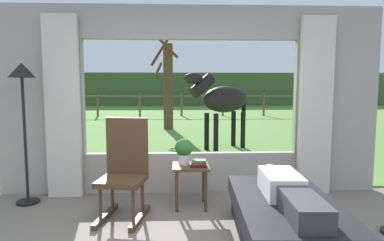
# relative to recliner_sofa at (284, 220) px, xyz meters

# --- Properties ---
(back_wall_with_window) EXTENTS (5.20, 0.12, 2.55)m
(back_wall_with_window) POSITION_rel_recliner_sofa_xyz_m (-0.83, 1.61, 1.03)
(back_wall_with_window) COLOR #9E998E
(back_wall_with_window) RESTS_ON ground_plane
(curtain_panel_left) EXTENTS (0.44, 0.10, 2.40)m
(curtain_panel_left) POSITION_rel_recliner_sofa_xyz_m (-2.52, 1.47, 0.98)
(curtain_panel_left) COLOR beige
(curtain_panel_left) RESTS_ON ground_plane
(curtain_panel_right) EXTENTS (0.44, 0.10, 2.40)m
(curtain_panel_right) POSITION_rel_recliner_sofa_xyz_m (0.86, 1.47, 0.98)
(curtain_panel_right) COLOR beige
(curtain_panel_right) RESTS_ON ground_plane
(outdoor_pasture_lawn) EXTENTS (36.00, 21.68, 0.02)m
(outdoor_pasture_lawn) POSITION_rel_recliner_sofa_xyz_m (-0.83, 12.51, -0.21)
(outdoor_pasture_lawn) COLOR #568438
(outdoor_pasture_lawn) RESTS_ON ground_plane
(distant_hill_ridge) EXTENTS (36.00, 2.00, 2.40)m
(distant_hill_ridge) POSITION_rel_recliner_sofa_xyz_m (-0.83, 22.35, 0.98)
(distant_hill_ridge) COLOR #3D582E
(distant_hill_ridge) RESTS_ON ground_plane
(recliner_sofa) EXTENTS (0.98, 1.74, 0.42)m
(recliner_sofa) POSITION_rel_recliner_sofa_xyz_m (0.00, 0.00, 0.00)
(recliner_sofa) COLOR black
(recliner_sofa) RESTS_ON ground_plane
(reclining_person) EXTENTS (0.37, 1.44, 0.22)m
(reclining_person) POSITION_rel_recliner_sofa_xyz_m (0.00, -0.05, 0.30)
(reclining_person) COLOR silver
(reclining_person) RESTS_ON recliner_sofa
(rocking_chair) EXTENTS (0.57, 0.75, 1.12)m
(rocking_chair) POSITION_rel_recliner_sofa_xyz_m (-1.61, 0.72, 0.33)
(rocking_chair) COLOR #4C331E
(rocking_chair) RESTS_ON ground_plane
(side_table) EXTENTS (0.44, 0.44, 0.52)m
(side_table) POSITION_rel_recliner_sofa_xyz_m (-0.85, 0.99, 0.21)
(side_table) COLOR #4C331E
(side_table) RESTS_ON ground_plane
(potted_plant) EXTENTS (0.22, 0.22, 0.32)m
(potted_plant) POSITION_rel_recliner_sofa_xyz_m (-0.93, 1.05, 0.48)
(potted_plant) COLOR silver
(potted_plant) RESTS_ON side_table
(book_stack) EXTENTS (0.20, 0.16, 0.08)m
(book_stack) POSITION_rel_recliner_sofa_xyz_m (-0.76, 0.92, 0.34)
(book_stack) COLOR black
(book_stack) RESTS_ON side_table
(floor_lamp_left) EXTENTS (0.32, 0.32, 1.76)m
(floor_lamp_left) POSITION_rel_recliner_sofa_xyz_m (-2.91, 1.21, 1.20)
(floor_lamp_left) COLOR black
(floor_lamp_left) RESTS_ON ground_plane
(horse) EXTENTS (1.68, 1.32, 1.73)m
(horse) POSITION_rel_recliner_sofa_xyz_m (0.02, 4.64, 0.94)
(horse) COLOR black
(horse) RESTS_ON outdoor_pasture_lawn
(pasture_tree) EXTENTS (0.96, 1.01, 3.17)m
(pasture_tree) POSITION_rel_recliner_sofa_xyz_m (-1.34, 8.33, 1.30)
(pasture_tree) COLOR #4C3823
(pasture_tree) RESTS_ON outdoor_pasture_lawn
(pasture_fence_line) EXTENTS (16.10, 0.10, 1.10)m
(pasture_fence_line) POSITION_rel_recliner_sofa_xyz_m (-0.83, 13.26, 0.53)
(pasture_fence_line) COLOR brown
(pasture_fence_line) RESTS_ON outdoor_pasture_lawn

